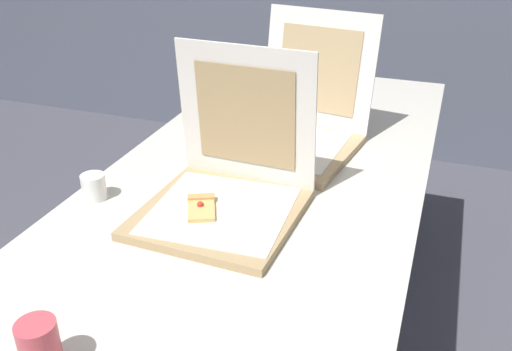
% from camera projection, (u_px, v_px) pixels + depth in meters
% --- Properties ---
extents(table, '(0.89, 2.02, 0.76)m').
position_uv_depth(table, '(267.00, 186.00, 1.66)').
color(table, silver).
rests_on(table, ground).
extents(pizza_box_front, '(0.39, 0.39, 0.40)m').
position_uv_depth(pizza_box_front, '(225.00, 191.00, 1.41)').
color(pizza_box_front, tan).
rests_on(pizza_box_front, table).
extents(pizza_box_middle, '(0.43, 0.49, 0.39)m').
position_uv_depth(pizza_box_middle, '(296.00, 130.00, 1.76)').
color(pizza_box_middle, tan).
rests_on(pizza_box_middle, table).
extents(cup_white_near_left, '(0.06, 0.06, 0.07)m').
position_uv_depth(cup_white_near_left, '(94.00, 187.00, 1.47)').
color(cup_white_near_left, white).
rests_on(cup_white_near_left, table).
extents(cup_white_far, '(0.06, 0.06, 0.07)m').
position_uv_depth(cup_white_far, '(239.00, 110.00, 1.97)').
color(cup_white_far, white).
rests_on(cup_white_far, table).
extents(cup_printed_front, '(0.07, 0.07, 0.10)m').
position_uv_depth(cup_printed_front, '(40.00, 347.00, 0.94)').
color(cup_printed_front, '#D14C56').
rests_on(cup_printed_front, table).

